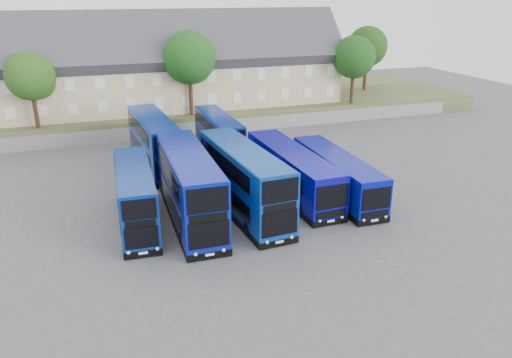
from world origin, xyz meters
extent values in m
plane|color=#4E4D53|center=(0.00, 0.00, 0.00)|extent=(120.00, 120.00, 0.00)
cube|color=slate|center=(0.00, 24.00, 0.75)|extent=(70.00, 0.40, 1.50)
cube|color=#434728|center=(0.00, 34.00, 1.00)|extent=(80.00, 20.00, 2.00)
cube|color=brown|center=(-16.50, 30.00, 11.84)|extent=(0.60, 0.90, 1.40)
cube|color=tan|center=(-12.00, 30.00, 5.00)|extent=(6.00, 8.00, 6.00)
cube|color=#37363B|center=(-12.00, 30.00, 8.00)|extent=(6.00, 10.40, 10.40)
cube|color=brown|center=(-10.50, 30.00, 11.84)|extent=(0.60, 0.90, 1.40)
cube|color=tan|center=(-6.00, 30.00, 5.00)|extent=(6.00, 8.00, 6.00)
cube|color=#37363B|center=(-6.00, 30.00, 8.00)|extent=(6.00, 10.40, 10.40)
cube|color=brown|center=(-4.50, 30.00, 11.84)|extent=(0.60, 0.90, 1.40)
cube|color=tan|center=(0.00, 30.00, 5.00)|extent=(6.00, 8.00, 6.00)
cube|color=#37363B|center=(0.00, 30.00, 8.00)|extent=(6.00, 10.40, 10.40)
cube|color=brown|center=(1.50, 30.00, 11.84)|extent=(0.60, 0.90, 1.40)
cube|color=tan|center=(6.00, 30.00, 5.00)|extent=(6.00, 8.00, 6.00)
cube|color=#37363B|center=(6.00, 30.00, 8.00)|extent=(6.00, 10.40, 10.40)
cube|color=brown|center=(7.50, 30.00, 11.84)|extent=(0.60, 0.90, 1.40)
cube|color=tan|center=(12.00, 30.00, 5.00)|extent=(6.00, 8.00, 6.00)
cube|color=#37363B|center=(12.00, 30.00, 8.00)|extent=(6.00, 10.40, 10.40)
cube|color=brown|center=(13.50, 30.00, 11.84)|extent=(0.60, 0.90, 1.40)
cube|color=tan|center=(18.00, 30.00, 5.00)|extent=(6.00, 8.00, 6.00)
cube|color=#37363B|center=(18.00, 30.00, 8.00)|extent=(6.00, 10.40, 10.40)
cube|color=brown|center=(19.50, 30.00, 11.84)|extent=(0.60, 0.90, 1.40)
cube|color=navy|center=(-6.79, 3.29, 2.18)|extent=(2.81, 10.14, 3.66)
cube|color=black|center=(-6.79, 3.29, 0.30)|extent=(2.85, 10.18, 0.45)
cube|color=black|center=(-7.06, -1.75, 1.41)|extent=(1.98, 0.17, 1.37)
cube|color=black|center=(-7.06, -1.75, 3.24)|extent=(1.98, 0.17, 1.28)
cylinder|color=black|center=(-7.93, 0.53, 0.50)|extent=(0.35, 1.01, 1.00)
cube|color=#081597|center=(-3.17, 2.81, 2.59)|extent=(3.07, 12.15, 4.48)
cube|color=black|center=(-3.17, 2.81, 0.30)|extent=(3.11, 12.19, 0.45)
cube|color=black|center=(-3.34, -3.26, 1.70)|extent=(2.45, 0.13, 1.65)
cube|color=black|center=(-3.34, -3.26, 3.90)|extent=(2.45, 0.13, 1.54)
cylinder|color=black|center=(-4.50, -1.00, 0.50)|extent=(0.33, 1.01, 1.00)
cube|color=navy|center=(0.76, 2.80, 2.55)|extent=(3.52, 12.03, 4.40)
cube|color=black|center=(0.76, 2.80, 0.30)|extent=(3.56, 12.07, 0.45)
cube|color=black|center=(1.18, -3.15, 1.67)|extent=(2.40, 0.23, 1.62)
cube|color=black|center=(1.18, -3.15, 3.83)|extent=(2.40, 0.23, 1.51)
cylinder|color=black|center=(-0.17, -1.01, 0.50)|extent=(0.37, 1.02, 1.00)
cube|color=navy|center=(-3.74, 14.93, 2.47)|extent=(3.30, 11.59, 4.23)
cube|color=black|center=(-3.74, 14.93, 0.30)|extent=(3.35, 11.64, 0.45)
cube|color=black|center=(-3.39, 9.19, 1.61)|extent=(2.30, 0.20, 1.56)
cube|color=black|center=(-3.39, 9.19, 3.70)|extent=(2.30, 0.20, 1.46)
cylinder|color=black|center=(-4.68, 11.34, 0.50)|extent=(0.36, 1.02, 1.00)
cube|color=#07208F|center=(2.50, 15.87, 2.18)|extent=(2.36, 10.04, 3.66)
cube|color=black|center=(2.50, 15.87, 0.30)|extent=(2.40, 10.08, 0.45)
cube|color=black|center=(2.54, 10.83, 1.41)|extent=(1.98, 0.08, 1.37)
cube|color=black|center=(2.54, 10.83, 3.23)|extent=(1.98, 0.08, 1.28)
cylinder|color=black|center=(1.53, 13.05, 0.50)|extent=(0.31, 1.00, 1.00)
cube|color=#080899|center=(5.44, 4.91, 1.93)|extent=(3.01, 12.86, 3.17)
cube|color=black|center=(5.44, 4.91, 0.30)|extent=(3.05, 12.90, 0.45)
cube|color=black|center=(5.61, -1.51, 2.19)|extent=(2.37, 0.12, 1.71)
cylinder|color=black|center=(4.37, 0.68, 0.50)|extent=(0.33, 1.01, 1.00)
cube|color=#070F8C|center=(8.59, 3.48, 1.79)|extent=(2.66, 11.76, 2.87)
cube|color=black|center=(8.59, 3.48, 0.30)|extent=(2.70, 11.80, 0.45)
cube|color=black|center=(8.48, -2.41, 2.00)|extent=(2.14, 0.10, 1.56)
cylinder|color=black|center=(7.45, -0.16, 0.50)|extent=(0.32, 1.01, 1.00)
cylinder|color=#382314|center=(-14.00, 25.00, 3.88)|extent=(0.44, 0.44, 3.75)
sphere|color=#173D10|center=(-14.00, 25.00, 7.25)|extent=(4.80, 4.80, 4.80)
sphere|color=#173D10|center=(-13.40, 25.40, 6.50)|extent=(3.30, 3.30, 3.30)
cylinder|color=#382314|center=(2.00, 25.50, 4.25)|extent=(0.44, 0.44, 4.50)
sphere|color=#103C14|center=(2.00, 25.50, 8.30)|extent=(5.76, 5.76, 5.76)
sphere|color=#103C14|center=(2.60, 25.90, 7.40)|extent=(3.96, 3.96, 3.96)
cylinder|color=#382314|center=(22.00, 25.00, 4.00)|extent=(0.44, 0.44, 4.00)
sphere|color=black|center=(22.00, 25.00, 7.60)|extent=(5.12, 5.12, 5.12)
sphere|color=black|center=(22.60, 25.40, 6.80)|extent=(3.52, 3.52, 3.52)
cylinder|color=#382314|center=(28.00, 32.00, 4.12)|extent=(0.44, 0.44, 4.25)
sphere|color=black|center=(28.00, 32.00, 7.95)|extent=(5.44, 5.44, 5.44)
sphere|color=black|center=(28.60, 32.40, 7.10)|extent=(3.74, 3.74, 3.74)
camera|label=1|loc=(-9.39, -28.81, 15.13)|focal=35.00mm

